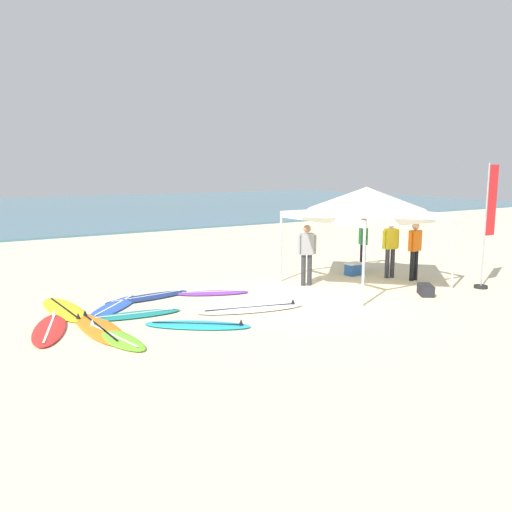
# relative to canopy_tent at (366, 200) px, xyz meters

# --- Properties ---
(ground_plane) EXTENTS (80.00, 80.00, 0.00)m
(ground_plane) POSITION_rel_canopy_tent_xyz_m (-2.22, -0.27, -2.39)
(ground_plane) COLOR beige
(sea) EXTENTS (80.00, 36.00, 0.10)m
(sea) POSITION_rel_canopy_tent_xyz_m (-2.22, 33.02, -2.34)
(sea) COLOR teal
(sea) RESTS_ON ground
(canopy_tent) EXTENTS (3.46, 3.46, 2.75)m
(canopy_tent) POSITION_rel_canopy_tent_xyz_m (0.00, 0.00, 0.00)
(canopy_tent) COLOR #B7B7BC
(canopy_tent) RESTS_ON ground
(surfboard_navy) EXTENTS (2.31, 0.83, 0.19)m
(surfboard_navy) POSITION_rel_canopy_tent_xyz_m (-5.69, 1.83, -2.35)
(surfboard_navy) COLOR navy
(surfboard_navy) RESTS_ON ground
(surfboard_lime) EXTENTS (0.95, 2.27, 0.19)m
(surfboard_lime) POSITION_rel_canopy_tent_xyz_m (-7.44, -0.81, -2.35)
(surfboard_lime) COLOR #7AD12D
(surfboard_lime) RESTS_ON ground
(surfboard_white) EXTENTS (2.66, 1.33, 0.19)m
(surfboard_white) POSITION_rel_canopy_tent_xyz_m (-4.09, -0.52, -2.35)
(surfboard_white) COLOR white
(surfboard_white) RESTS_ON ground
(surfboard_yellow) EXTENTS (0.82, 2.60, 0.19)m
(surfboard_yellow) POSITION_rel_canopy_tent_xyz_m (-7.75, 1.77, -2.35)
(surfboard_yellow) COLOR yellow
(surfboard_yellow) RESTS_ON ground
(surfboard_red) EXTENTS (1.29, 2.38, 0.19)m
(surfboard_red) POSITION_rel_canopy_tent_xyz_m (-8.37, 0.36, -2.35)
(surfboard_red) COLOR red
(surfboard_red) RESTS_ON ground
(surfboard_purple) EXTENTS (1.92, 1.24, 0.19)m
(surfboard_purple) POSITION_rel_canopy_tent_xyz_m (-4.09, 1.33, -2.35)
(surfboard_purple) COLOR purple
(surfboard_purple) RESTS_ON ground
(surfboard_teal) EXTENTS (2.10, 0.83, 0.19)m
(surfboard_teal) POSITION_rel_canopy_tent_xyz_m (-6.52, 0.44, -2.35)
(surfboard_teal) COLOR #19847F
(surfboard_teal) RESTS_ON ground
(surfboard_blue) EXTENTS (1.94, 1.97, 0.19)m
(surfboard_blue) POSITION_rel_canopy_tent_xyz_m (-6.69, 1.40, -2.35)
(surfboard_blue) COLOR blue
(surfboard_blue) RESTS_ON ground
(surfboard_orange) EXTENTS (0.72, 2.55, 0.19)m
(surfboard_orange) POSITION_rel_canopy_tent_xyz_m (-7.50, -0.14, -2.35)
(surfboard_orange) COLOR orange
(surfboard_orange) RESTS_ON ground
(surfboard_cyan) EXTENTS (2.13, 1.86, 0.19)m
(surfboard_cyan) POSITION_rel_canopy_tent_xyz_m (-5.72, -1.02, -2.35)
(surfboard_cyan) COLOR #23B2CC
(surfboard_cyan) RESTS_ON ground
(person_orange) EXTENTS (0.55, 0.26, 1.71)m
(person_orange) POSITION_rel_canopy_tent_xyz_m (1.67, -0.34, -1.40)
(person_orange) COLOR black
(person_orange) RESTS_ON ground
(person_green) EXTENTS (0.38, 0.48, 1.71)m
(person_green) POSITION_rel_canopy_tent_xyz_m (1.36, 1.45, -1.40)
(person_green) COLOR black
(person_green) RESTS_ON ground
(person_grey) EXTENTS (0.52, 0.34, 1.71)m
(person_grey) POSITION_rel_canopy_tent_xyz_m (-1.39, 0.83, -1.40)
(person_grey) COLOR #2D2D33
(person_grey) RESTS_ON ground
(person_yellow) EXTENTS (0.53, 0.31, 1.71)m
(person_yellow) POSITION_rel_canopy_tent_xyz_m (1.37, 0.31, -1.40)
(person_yellow) COLOR #383842
(person_yellow) RESTS_ON ground
(banner_flag) EXTENTS (0.60, 0.36, 3.40)m
(banner_flag) POSITION_rel_canopy_tent_xyz_m (2.53, -2.05, -0.82)
(banner_flag) COLOR #99999E
(banner_flag) RESTS_ON ground
(gear_bag_near_tent) EXTENTS (0.62, 0.67, 0.28)m
(gear_bag_near_tent) POSITION_rel_canopy_tent_xyz_m (0.49, -1.76, -2.25)
(gear_bag_near_tent) COLOR #232328
(gear_bag_near_tent) RESTS_ON ground
(cooler_box) EXTENTS (0.50, 0.36, 0.39)m
(cooler_box) POSITION_rel_canopy_tent_xyz_m (0.73, 1.17, -2.19)
(cooler_box) COLOR #2D60B7
(cooler_box) RESTS_ON ground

